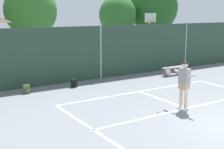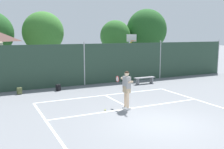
{
  "view_description": "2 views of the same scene",
  "coord_description": "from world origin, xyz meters",
  "px_view_note": "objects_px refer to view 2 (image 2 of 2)",
  "views": [
    {
      "loc": [
        -8.52,
        -5.57,
        3.65
      ],
      "look_at": [
        -0.79,
        6.6,
        0.71
      ],
      "focal_mm": 49.57,
      "sensor_mm": 36.0,
      "label": 1
    },
    {
      "loc": [
        -6.16,
        -8.14,
        3.6
      ],
      "look_at": [
        -0.24,
        4.05,
        1.46
      ],
      "focal_mm": 41.66,
      "sensor_mm": 36.0,
      "label": 2
    }
  ],
  "objects_px": {
    "tennis_player": "(127,87)",
    "backpack_black": "(58,88)",
    "courtside_bench": "(145,79)",
    "tennis_ball": "(105,110)",
    "backpack_olive": "(19,91)",
    "basketball_hoop": "(131,49)"
  },
  "relations": [
    {
      "from": "tennis_ball",
      "to": "courtside_bench",
      "type": "bearing_deg",
      "value": 42.09
    },
    {
      "from": "backpack_black",
      "to": "tennis_ball",
      "type": "bearing_deg",
      "value": -80.3
    },
    {
      "from": "tennis_player",
      "to": "tennis_ball",
      "type": "xyz_separation_m",
      "value": [
        -1.02,
        0.23,
        -1.08
      ]
    },
    {
      "from": "tennis_player",
      "to": "backpack_black",
      "type": "bearing_deg",
      "value": 109.29
    },
    {
      "from": "tennis_player",
      "to": "courtside_bench",
      "type": "height_order",
      "value": "tennis_player"
    },
    {
      "from": "courtside_bench",
      "to": "tennis_player",
      "type": "bearing_deg",
      "value": -130.52
    },
    {
      "from": "basketball_hoop",
      "to": "tennis_player",
      "type": "bearing_deg",
      "value": -121.38
    },
    {
      "from": "tennis_ball",
      "to": "backpack_olive",
      "type": "xyz_separation_m",
      "value": [
        -3.23,
        5.33,
        0.16
      ]
    },
    {
      "from": "tennis_ball",
      "to": "courtside_bench",
      "type": "distance_m",
      "value": 7.18
    },
    {
      "from": "backpack_olive",
      "to": "backpack_black",
      "type": "height_order",
      "value": "same"
    },
    {
      "from": "basketball_hoop",
      "to": "tennis_ball",
      "type": "height_order",
      "value": "basketball_hoop"
    },
    {
      "from": "basketball_hoop",
      "to": "courtside_bench",
      "type": "bearing_deg",
      "value": -101.28
    },
    {
      "from": "courtside_bench",
      "to": "tennis_ball",
      "type": "bearing_deg",
      "value": -137.91
    },
    {
      "from": "tennis_player",
      "to": "backpack_black",
      "type": "distance_m",
      "value": 5.86
    },
    {
      "from": "backpack_black",
      "to": "basketball_hoop",
      "type": "bearing_deg",
      "value": 20.69
    },
    {
      "from": "tennis_player",
      "to": "tennis_ball",
      "type": "distance_m",
      "value": 1.5
    },
    {
      "from": "backpack_olive",
      "to": "basketball_hoop",
      "type": "bearing_deg",
      "value": 15.19
    },
    {
      "from": "backpack_black",
      "to": "courtside_bench",
      "type": "relative_size",
      "value": 0.29
    },
    {
      "from": "basketball_hoop",
      "to": "courtside_bench",
      "type": "distance_m",
      "value": 3.63
    },
    {
      "from": "basketball_hoop",
      "to": "courtside_bench",
      "type": "height_order",
      "value": "basketball_hoop"
    },
    {
      "from": "basketball_hoop",
      "to": "tennis_ball",
      "type": "distance_m",
      "value": 10.07
    },
    {
      "from": "backpack_olive",
      "to": "tennis_player",
      "type": "bearing_deg",
      "value": -52.56
    }
  ]
}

